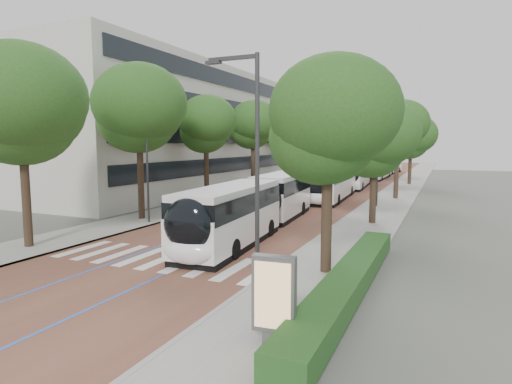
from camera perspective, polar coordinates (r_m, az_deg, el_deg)
ground at (r=20.04m, az=-14.48°, el=-9.40°), size 160.00×160.00×0.00m
road at (r=56.57m, az=11.63°, el=0.92°), size 11.00×140.00×0.02m
sidewalk_left at (r=58.64m, az=4.46°, el=1.28°), size 4.00×140.00×0.12m
sidewalk_right at (r=55.45m, az=19.22°, el=0.63°), size 4.00×140.00×0.12m
kerb_left at (r=58.03m, az=6.23°, el=1.21°), size 0.20×140.00×0.14m
kerb_right at (r=55.64m, az=17.27°, el=0.72°), size 0.20×140.00×0.14m
zebra_crossing at (r=20.67m, az=-12.30°, el=-8.77°), size 10.55×3.60×0.01m
lane_line_left at (r=56.94m, az=10.06°, el=1.00°), size 0.12×126.00×0.01m
lane_line_right at (r=56.25m, az=13.22°, el=0.86°), size 0.12×126.00×0.01m
office_building at (r=53.38m, az=-12.32°, el=8.09°), size 18.11×40.00×14.00m
hedge at (r=16.07m, az=12.33°, el=-11.42°), size 1.20×14.00×0.80m
streetlight_near at (r=13.21m, az=-0.55°, el=3.88°), size 1.82×0.20×8.00m
streetlight_far at (r=37.41m, az=15.72°, el=5.37°), size 1.82×0.20×8.00m
lamp_post_left at (r=29.37m, az=-14.30°, el=3.79°), size 0.14×0.14×8.00m
trees_left at (r=44.01m, az=-2.41°, el=8.75°), size 6.48×61.42×10.26m
trees_right at (r=39.42m, az=17.81°, el=7.10°), size 5.95×47.59×8.92m
lead_bus at (r=25.93m, az=-0.08°, el=-1.89°), size 3.89×18.53×3.20m
bus_queued_0 at (r=41.34m, az=10.12°, el=1.17°), size 3.13×12.51×3.20m
bus_queued_1 at (r=53.71m, az=13.17°, el=2.32°), size 3.19×12.52×3.20m
bus_queued_2 at (r=67.24m, az=15.85°, el=3.06°), size 2.71×12.43×3.20m
bus_queued_3 at (r=79.84m, az=17.27°, el=3.53°), size 3.25×12.53×3.20m
ad_panel at (r=11.59m, az=2.42°, el=-13.95°), size 1.18×0.49×2.40m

